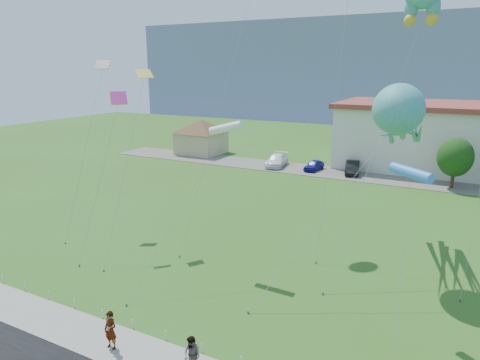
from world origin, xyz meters
name	(u,v)px	position (x,y,z in m)	size (l,w,h in m)	color
ground	(199,331)	(0.00, 0.00, 0.00)	(160.00, 160.00, 0.00)	#355718
parking_strip	(359,175)	(0.00, 35.00, 0.03)	(70.00, 6.00, 0.06)	#59544C
hill_ridge	(429,68)	(0.00, 120.00, 12.50)	(160.00, 50.00, 25.00)	slate
pavilion	(201,133)	(-24.00, 38.00, 3.02)	(9.20, 9.20, 5.00)	tan
rope_fence	(183,341)	(0.00, -1.30, 0.25)	(26.05, 0.05, 0.50)	white
tree_near	(455,157)	(10.00, 34.00, 3.39)	(3.60, 3.60, 5.47)	#3F2B19
pedestrian_left	(110,330)	(-2.73, -3.01, 1.01)	(0.66, 0.43, 1.81)	gray
pedestrian_right	(192,355)	(1.43, -2.68, 0.93)	(0.81, 0.63, 1.66)	gray
parked_car_white	(277,160)	(-10.58, 35.10, 0.82)	(2.13, 5.25, 1.52)	white
parked_car_blue	(314,165)	(-5.56, 35.11, 0.68)	(1.47, 3.66, 1.25)	navy
parked_car_black	(352,167)	(-0.90, 35.53, 0.82)	(1.61, 4.61, 1.52)	black
octopus_kite	(400,120)	(6.85, 12.45, 9.34)	(6.94, 15.85, 11.59)	teal
small_kite_white	(225,129)	(-2.70, 7.57, 8.76)	(2.30, 8.70, 9.28)	white
small_kite_yellow	(140,95)	(-10.04, 8.47, 10.58)	(2.17, 7.41, 12.47)	#CBD131
small_kite_black	(98,85)	(-15.15, 9.70, 11.14)	(1.46, 6.56, 13.10)	black
small_kite_pink	(115,115)	(-11.00, 6.88, 9.28)	(1.29, 5.75, 10.85)	#CB2D8F
small_kite_cyan	(411,174)	(8.39, 5.29, 7.68)	(0.73, 5.05, 8.18)	#3487ED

